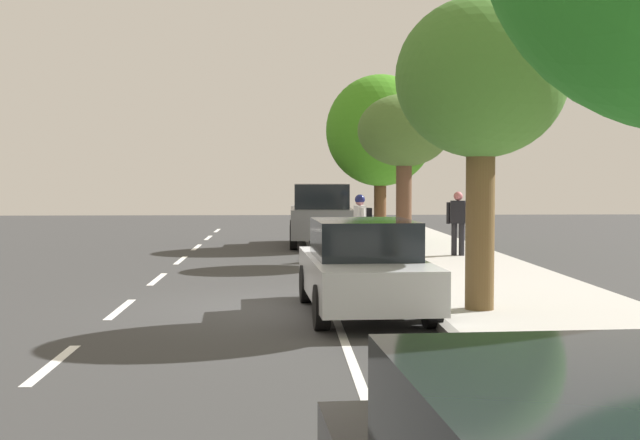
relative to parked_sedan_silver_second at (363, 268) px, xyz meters
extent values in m
plane|color=#353535|center=(-1.23, 0.66, -0.75)|extent=(70.69, 70.69, 0.00)
cube|color=#B1ADA7|center=(2.88, 0.66, -0.69)|extent=(3.60, 44.18, 0.12)
cube|color=gray|center=(1.00, 0.66, -0.69)|extent=(0.16, 44.18, 0.12)
cube|color=white|center=(-4.01, -3.53, -0.75)|extent=(0.14, 2.20, 0.01)
cube|color=white|center=(-4.01, 0.67, -0.75)|extent=(0.14, 2.20, 0.01)
cube|color=white|center=(-4.01, 4.87, -0.75)|extent=(0.14, 2.20, 0.01)
cube|color=white|center=(-4.01, 9.07, -0.75)|extent=(0.14, 2.20, 0.01)
cube|color=white|center=(-4.01, 13.27, -0.75)|extent=(0.14, 2.20, 0.01)
cube|color=white|center=(-4.01, 17.47, -0.75)|extent=(0.14, 2.20, 0.01)
cube|color=white|center=(-4.01, 21.67, -0.75)|extent=(0.14, 2.20, 0.01)
cube|color=white|center=(-0.47, 0.66, -0.75)|extent=(0.12, 44.18, 0.01)
cube|color=#B7BABF|center=(0.00, 0.00, -0.15)|extent=(1.99, 4.49, 0.64)
cube|color=black|center=(0.00, 0.00, 0.47)|extent=(1.66, 2.18, 0.60)
cylinder|color=black|center=(0.74, 1.40, -0.42)|extent=(0.25, 0.67, 0.66)
cylinder|color=black|center=(-0.88, 1.32, -0.42)|extent=(0.25, 0.67, 0.66)
cylinder|color=black|center=(0.88, -1.32, -0.42)|extent=(0.25, 0.67, 0.66)
cylinder|color=black|center=(-0.74, -1.40, -0.42)|extent=(0.25, 0.67, 0.66)
cube|color=slate|center=(-0.09, 13.71, 0.03)|extent=(1.95, 4.72, 0.90)
cube|color=black|center=(-0.09, 13.71, 0.86)|extent=(1.71, 3.12, 0.76)
cylinder|color=black|center=(0.80, 15.16, -0.37)|extent=(0.23, 0.76, 0.76)
cylinder|color=black|center=(-0.95, 15.18, -0.37)|extent=(0.23, 0.76, 0.76)
cylinder|color=black|center=(0.77, 12.24, -0.37)|extent=(0.23, 0.76, 0.76)
cylinder|color=black|center=(-0.98, 12.26, -0.37)|extent=(0.23, 0.76, 0.76)
torus|color=black|center=(0.01, 9.13, -0.39)|extent=(0.72, 0.12, 0.72)
torus|color=black|center=(1.05, 9.24, -0.39)|extent=(0.72, 0.12, 0.72)
cylinder|color=#197233|center=(0.40, 9.17, -0.30)|extent=(0.65, 0.10, 0.53)
cylinder|color=#197233|center=(0.76, 9.21, -0.31)|extent=(0.14, 0.05, 0.50)
cylinder|color=#197233|center=(0.45, 9.17, -0.06)|extent=(0.73, 0.11, 0.05)
cylinder|color=#197233|center=(0.88, 9.22, -0.47)|extent=(0.36, 0.07, 0.19)
cylinder|color=#197233|center=(0.93, 9.22, -0.23)|extent=(0.27, 0.06, 0.35)
cylinder|color=#197233|center=(0.05, 9.13, -0.22)|extent=(0.12, 0.05, 0.35)
cube|color=black|center=(0.82, 9.21, -0.03)|extent=(0.25, 0.12, 0.05)
cylinder|color=black|center=(0.09, 9.14, 0.01)|extent=(0.07, 0.46, 0.03)
cylinder|color=#C6B284|center=(0.71, 8.83, -0.32)|extent=(0.15, 0.15, 0.85)
cylinder|color=#C6B284|center=(0.75, 8.63, -0.32)|extent=(0.15, 0.15, 0.85)
cube|color=white|center=(0.73, 8.73, 0.40)|extent=(0.31, 0.42, 0.60)
cylinder|color=white|center=(0.67, 8.99, 0.37)|extent=(0.10, 0.10, 0.57)
cylinder|color=white|center=(0.79, 8.48, 0.37)|extent=(0.10, 0.10, 0.57)
sphere|color=#A1686C|center=(0.73, 8.73, 0.83)|extent=(0.24, 0.24, 0.24)
sphere|color=navy|center=(0.73, 8.73, 0.87)|extent=(0.27, 0.27, 0.27)
cube|color=black|center=(0.93, 8.78, 0.42)|extent=(0.24, 0.33, 0.44)
cylinder|color=brown|center=(1.80, -0.37, 0.82)|extent=(0.45, 0.45, 2.90)
ellipsoid|color=#45792C|center=(1.80, -0.37, 3.01)|extent=(2.68, 2.68, 2.51)
cylinder|color=brown|center=(1.80, 8.09, 0.68)|extent=(0.40, 0.40, 2.62)
ellipsoid|color=#4B6D2E|center=(1.80, 8.09, 2.65)|extent=(2.38, 2.38, 1.85)
cylinder|color=brown|center=(1.80, 13.42, 0.68)|extent=(0.39, 0.39, 2.61)
ellipsoid|color=#408B1D|center=(1.80, 13.42, 2.93)|extent=(3.45, 3.45, 3.53)
cylinder|color=black|center=(3.45, 8.79, -0.20)|extent=(0.15, 0.15, 0.85)
cylinder|color=black|center=(3.26, 8.85, -0.20)|extent=(0.15, 0.15, 0.85)
cube|color=black|center=(3.35, 8.82, 0.53)|extent=(0.44, 0.35, 0.60)
cylinder|color=black|center=(3.60, 8.73, 0.50)|extent=(0.10, 0.10, 0.57)
cylinder|color=black|center=(3.11, 8.91, 0.50)|extent=(0.10, 0.10, 0.57)
sphere|color=#BF666C|center=(3.35, 8.82, 0.95)|extent=(0.24, 0.24, 0.24)
cylinder|color=red|center=(1.43, 6.36, -0.28)|extent=(0.22, 0.22, 0.70)
sphere|color=red|center=(1.43, 6.36, 0.11)|extent=(0.20, 0.20, 0.20)
camera|label=1|loc=(-1.29, -13.61, 1.45)|focal=47.93mm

